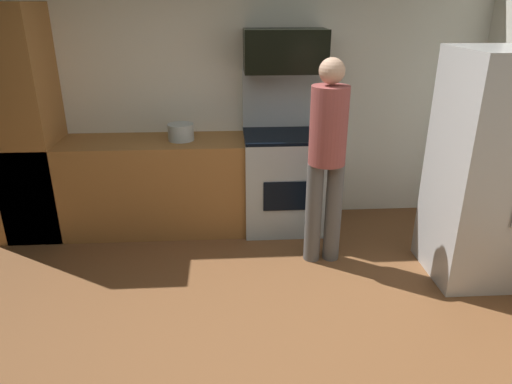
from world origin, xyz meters
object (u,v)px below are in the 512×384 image
Objects in this scene: microwave at (285,51)px; refrigerator at (498,170)px; oven_range at (283,177)px; stock_pot at (181,132)px; person_cook at (327,154)px.

microwave reaches higher than refrigerator.
oven_range reaches higher than stock_pot.
person_cook is (0.26, -0.78, -0.72)m from microwave.
microwave reaches higher than person_cook.
microwave is 0.43× the size of person_cook.
stock_pot is (-2.50, 0.99, 0.07)m from refrigerator.
refrigerator reaches higher than oven_range.
refrigerator is (1.54, -0.98, 0.39)m from oven_range.
microwave is (0.00, 0.09, 1.17)m from oven_range.
microwave is at bearing 4.74° from stock_pot.
refrigerator is 1.05× the size of person_cook.
refrigerator is at bearing -21.49° from stock_pot.
stock_pot is (-0.97, -0.08, -0.71)m from microwave.
oven_range is at bearing 147.50° from refrigerator.
refrigerator is at bearing -12.67° from person_cook.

